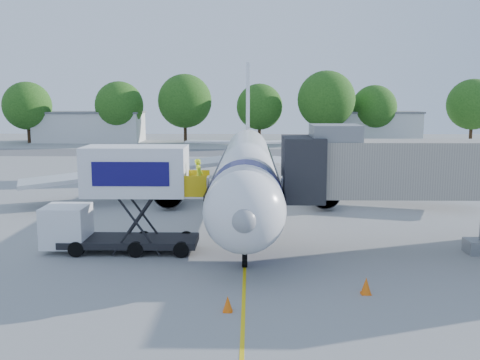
{
  "coord_description": "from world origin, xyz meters",
  "views": [
    {
      "loc": [
        0.24,
        -33.87,
        8.03
      ],
      "look_at": [
        -0.34,
        -3.29,
        3.2
      ],
      "focal_mm": 40.0,
      "sensor_mm": 36.0,
      "label": 1
    }
  ],
  "objects_px": {
    "jet_bridge": "(403,170)",
    "aircraft": "(247,167)",
    "catering_hiloader": "(124,199)",
    "ground_tug": "(384,329)"
  },
  "relations": [
    {
      "from": "jet_bridge",
      "to": "aircraft",
      "type": "bearing_deg",
      "value": 125.7
    },
    {
      "from": "catering_hiloader",
      "to": "ground_tug",
      "type": "distance_m",
      "value": 15.32
    },
    {
      "from": "aircraft",
      "to": "catering_hiloader",
      "type": "xyz_separation_m",
      "value": [
        -6.27,
        -11.12,
        -0.19
      ]
    },
    {
      "from": "catering_hiloader",
      "to": "jet_bridge",
      "type": "bearing_deg",
      "value": 0.01
    },
    {
      "from": "aircraft",
      "to": "jet_bridge",
      "type": "distance_m",
      "value": 13.77
    },
    {
      "from": "aircraft",
      "to": "catering_hiloader",
      "type": "height_order",
      "value": "aircraft"
    },
    {
      "from": "aircraft",
      "to": "catering_hiloader",
      "type": "bearing_deg",
      "value": -119.39
    },
    {
      "from": "ground_tug",
      "to": "aircraft",
      "type": "bearing_deg",
      "value": 98.06
    },
    {
      "from": "aircraft",
      "to": "catering_hiloader",
      "type": "relative_size",
      "value": 4.44
    },
    {
      "from": "ground_tug",
      "to": "jet_bridge",
      "type": "bearing_deg",
      "value": 68.34
    }
  ]
}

